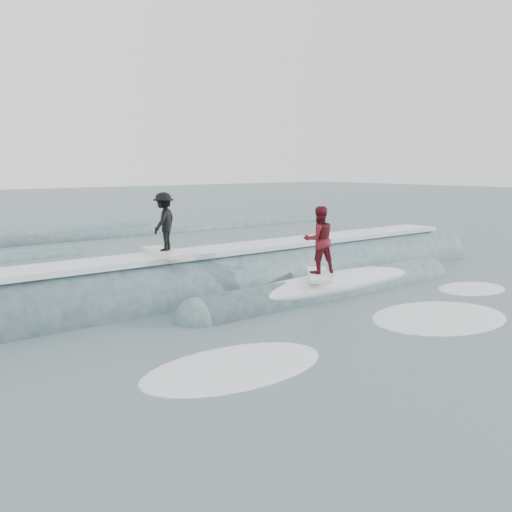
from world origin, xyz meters
TOP-DOWN VIEW (x-y plane):
  - ground at (0.00, 0.00)m, footprint 160.00×160.00m
  - breaking_wave at (0.25, 4.26)m, footprint 22.04×3.96m
  - surfer_black at (-2.26, 4.57)m, footprint 1.12×2.06m
  - surfer_red at (1.21, 2.37)m, footprint 1.73×1.87m
  - whitewater at (0.72, -0.93)m, footprint 15.84×7.34m
  - far_swells at (-2.52, 17.65)m, footprint 39.26×8.65m

SIDE VIEW (x-z plane):
  - ground at x=0.00m, z-range 0.00..0.00m
  - whitewater at x=0.72m, z-range -0.05..0.05m
  - far_swells at x=-2.52m, z-range -0.40..0.40m
  - breaking_wave at x=0.25m, z-range -1.15..1.22m
  - surfer_red at x=1.21m, z-range 0.53..2.44m
  - surfer_black at x=-2.26m, z-range 1.21..2.82m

